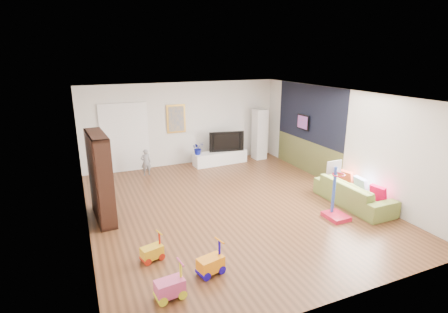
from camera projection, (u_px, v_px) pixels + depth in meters
name	position (u px, v px, depth m)	size (l,w,h in m)	color
floor	(231.00, 206.00, 8.54)	(6.50, 7.50, 0.00)	brown
ceiling	(231.00, 95.00, 7.77)	(6.50, 7.50, 0.00)	white
wall_back	(183.00, 124.00, 11.45)	(6.50, 0.00, 2.70)	silver
wall_front	(343.00, 220.00, 4.86)	(6.50, 0.00, 2.70)	white
wall_left	(82.00, 171.00, 6.91)	(0.00, 7.50, 2.70)	silver
wall_right	(340.00, 140.00, 9.40)	(0.00, 7.50, 2.70)	silver
navy_accent	(309.00, 113.00, 10.48)	(0.01, 3.20, 1.70)	black
olive_wainscot	(306.00, 156.00, 10.86)	(0.01, 3.20, 1.00)	brown
doorway	(125.00, 139.00, 10.78)	(1.45, 0.06, 2.10)	white
painting_back	(176.00, 119.00, 11.27)	(0.62, 0.06, 0.92)	gold
artwork_right	(303.00, 122.00, 10.72)	(0.04, 0.56, 0.46)	#7F3F8C
media_console	(220.00, 158.00, 11.72)	(1.83, 0.46, 0.43)	white
tall_cabinet	(259.00, 134.00, 12.14)	(0.41, 0.41, 1.75)	silver
bookshelf	(100.00, 177.00, 7.62)	(0.35, 1.34, 1.96)	#321A11
sofa	(354.00, 193.00, 8.53)	(2.07, 0.81, 0.61)	olive
basketball_hoop	(338.00, 191.00, 7.70)	(0.45, 0.55, 1.32)	red
ride_on_yellow	(152.00, 248.00, 6.23)	(0.38, 0.24, 0.51)	gold
ride_on_orange	(210.00, 259.00, 5.83)	(0.44, 0.27, 0.58)	orange
ride_on_pink	(170.00, 282.00, 5.25)	(0.44, 0.27, 0.58)	#D64581
child	(146.00, 162.00, 10.57)	(0.30, 0.20, 0.82)	gray
tv	(226.00, 141.00, 11.70)	(1.17, 0.15, 0.67)	black
vase_plant	(198.00, 148.00, 11.29)	(0.38, 0.33, 0.42)	navy
pillow_left	(378.00, 193.00, 8.05)	(0.10, 0.38, 0.38)	#D3013A
pillow_center	(361.00, 185.00, 8.55)	(0.11, 0.40, 0.40)	silver
pillow_right	(345.00, 178.00, 9.07)	(0.10, 0.39, 0.39)	#A93621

